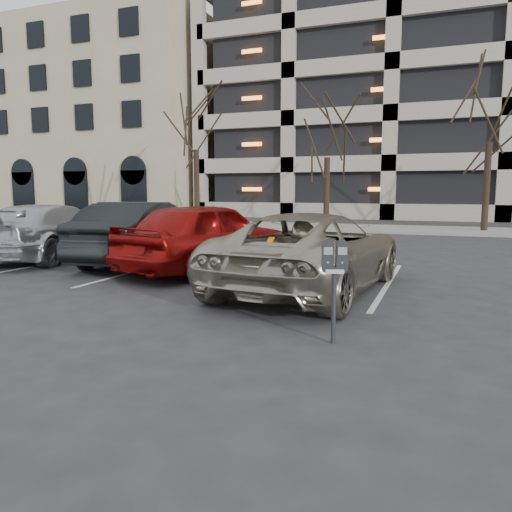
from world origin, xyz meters
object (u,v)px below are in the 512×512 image
object	(u,v)px
tree_a	(195,103)
tree_b	(328,113)
tree_c	(493,85)
car_dark	(142,233)
car_red	(207,236)
car_silver	(53,231)
parking_meter	(335,266)
suv_silver	(312,251)

from	to	relation	value
tree_a	tree_b	size ratio (longest dim) A/B	1.16
tree_c	car_dark	size ratio (longest dim) A/B	1.81
car_red	car_dark	size ratio (longest dim) A/B	1.00
tree_b	car_red	distance (m)	14.23
car_dark	car_silver	xyz separation A→B (m)	(-2.73, -0.16, -0.04)
car_silver	tree_c	bearing A→B (deg)	-139.58
parking_meter	suv_silver	xyz separation A→B (m)	(-1.09, 3.12, -0.23)
tree_a	car_dark	size ratio (longest dim) A/B	1.85
tree_a	tree_c	world-z (taller)	tree_a
tree_b	car_red	bearing A→B (deg)	-88.84
parking_meter	car_red	xyz separation A→B (m)	(-3.92, 4.47, -0.15)
suv_silver	car_silver	distance (m)	7.84
parking_meter	tree_a	bearing A→B (deg)	103.97
tree_a	tree_b	world-z (taller)	tree_a
tree_b	car_red	world-z (taller)	tree_b
parking_meter	car_red	distance (m)	5.95
car_silver	parking_meter	bearing A→B (deg)	143.03
car_red	car_silver	xyz separation A→B (m)	(-4.82, 0.33, -0.07)
parking_meter	car_dark	xyz separation A→B (m)	(-6.01, 4.95, -0.17)
tree_c	parking_meter	world-z (taller)	tree_c
tree_b	car_red	xyz separation A→B (m)	(0.27, -13.45, -4.64)
parking_meter	car_dark	distance (m)	7.79
tree_a	suv_silver	xyz separation A→B (m)	(10.11, -14.81, -5.62)
tree_a	suv_silver	world-z (taller)	tree_a
parking_meter	car_red	world-z (taller)	car_red
car_red	parking_meter	bearing A→B (deg)	143.80
tree_a	suv_silver	size ratio (longest dim) A/B	1.61
car_dark	tree_b	bearing A→B (deg)	-105.42
tree_c	car_silver	distance (m)	18.32
car_red	suv_silver	bearing A→B (deg)	167.00
tree_b	parking_meter	distance (m)	18.94
car_red	tree_b	bearing A→B (deg)	-76.30
parking_meter	car_silver	xyz separation A→B (m)	(-8.74, 4.80, -0.22)
tree_a	parking_meter	size ratio (longest dim) A/B	7.03
tree_c	suv_silver	bearing A→B (deg)	-104.74
car_dark	tree_c	bearing A→B (deg)	-131.65
suv_silver	car_dark	xyz separation A→B (m)	(-4.92, 1.84, 0.06)
parking_meter	suv_silver	world-z (taller)	suv_silver
car_dark	car_silver	bearing A→B (deg)	-4.14
parking_meter	car_silver	world-z (taller)	car_silver
tree_b	suv_silver	bearing A→B (deg)	-78.15
tree_b	tree_a	bearing A→B (deg)	180.00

